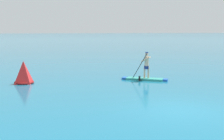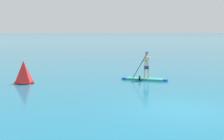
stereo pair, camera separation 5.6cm
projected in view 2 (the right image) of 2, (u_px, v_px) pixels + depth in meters
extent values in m
plane|color=#196B8C|center=(181.00, 110.00, 11.86)|extent=(440.00, 440.00, 0.00)
cube|color=teal|center=(145.00, 79.00, 18.83)|extent=(2.36, 1.68, 0.12)
cube|color=blue|center=(125.00, 78.00, 19.19)|extent=(0.48, 0.57, 0.12)
cube|color=blue|center=(165.00, 80.00, 18.46)|extent=(0.45, 0.51, 0.12)
cylinder|color=beige|center=(145.00, 72.00, 18.77)|extent=(0.11, 0.11, 0.78)
cylinder|color=beige|center=(149.00, 72.00, 18.70)|extent=(0.11, 0.11, 0.78)
cube|color=navy|center=(147.00, 67.00, 18.69)|extent=(0.33, 0.32, 0.22)
cylinder|color=beige|center=(147.00, 61.00, 18.64)|extent=(0.26, 0.26, 0.60)
sphere|color=beige|center=(147.00, 54.00, 18.58)|extent=(0.21, 0.21, 0.21)
cylinder|color=navy|center=(147.00, 53.00, 18.57)|extent=(0.18, 0.18, 0.06)
cylinder|color=beige|center=(146.00, 60.00, 18.50)|extent=(0.51, 0.36, 0.38)
cylinder|color=beige|center=(146.00, 59.00, 18.79)|extent=(0.51, 0.36, 0.38)
cylinder|color=black|center=(140.00, 66.00, 18.35)|extent=(0.81, 0.46, 1.58)
cube|color=black|center=(140.00, 79.00, 18.46)|extent=(0.16, 0.21, 0.32)
pyramid|color=red|center=(24.00, 72.00, 17.60)|extent=(1.31, 1.31, 1.33)
torus|color=maroon|center=(24.00, 82.00, 17.68)|extent=(1.15, 1.15, 0.12)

